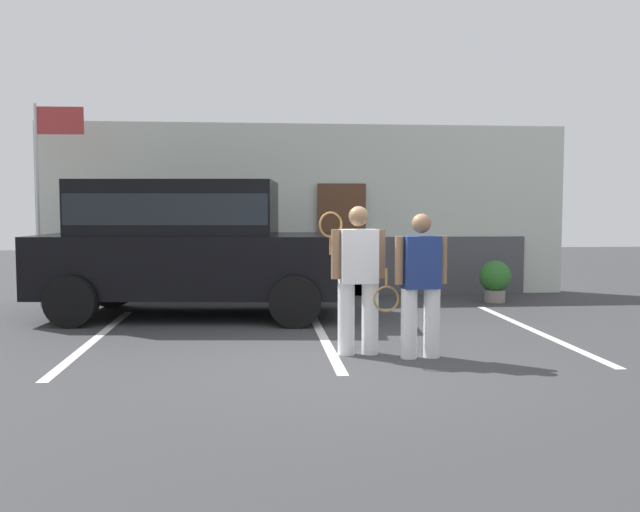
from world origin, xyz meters
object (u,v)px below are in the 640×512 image
object	(u,v)px
potted_plant_by_porch	(495,279)
flag_pole	(48,168)
parked_suv	(188,241)
tennis_player_man	(358,277)
tennis_player_woman	(420,284)

from	to	relation	value
potted_plant_by_porch	flag_pole	bearing A→B (deg)	178.51
parked_suv	tennis_player_man	distance (m)	3.62
tennis_player_woman	flag_pole	distance (m)	6.97
parked_suv	potted_plant_by_porch	xyz separation A→B (m)	(5.18, 1.06, -0.74)
flag_pole	parked_suv	bearing A→B (deg)	-27.74
tennis_player_man	flag_pole	size ratio (longest dim) A/B	0.50
tennis_player_man	flag_pole	world-z (taller)	flag_pole
parked_suv	flag_pole	xyz separation A→B (m)	(-2.40, 1.26, 1.16)
tennis_player_woman	flag_pole	size ratio (longest dim) A/B	0.47
potted_plant_by_porch	flag_pole	xyz separation A→B (m)	(-7.57, 0.20, 1.90)
tennis_player_woman	tennis_player_man	bearing A→B (deg)	-24.49
parked_suv	tennis_player_man	world-z (taller)	parked_suv
flag_pole	tennis_player_man	bearing A→B (deg)	-42.36
tennis_player_man	tennis_player_woman	distance (m)	0.70
tennis_player_man	tennis_player_woman	bearing A→B (deg)	156.15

